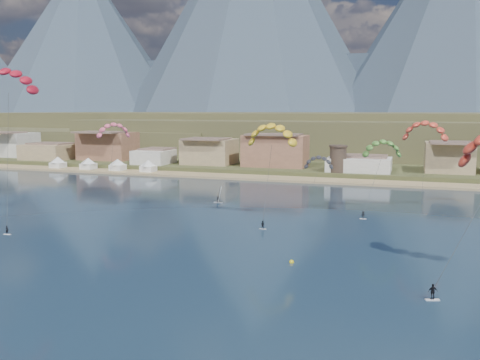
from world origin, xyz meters
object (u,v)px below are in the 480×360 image
Objects in this scene: kitesurfer_yellow at (272,131)px; windsurfer at (219,198)px; buoy at (292,262)px; kitesurfer_red at (8,77)px; watchtower at (338,159)px; kitesurfer_green at (382,146)px.

kitesurfer_yellow reaches higher than windsurfer.
windsurfer is 48.78m from buoy.
kitesurfer_red is 44.20× the size of buoy.
windsurfer is at bearing -111.58° from watchtower.
kitesurfer_yellow is at bearing 110.97° from buoy.
kitesurfer_red is at bearing -133.01° from windsurfer.
windsurfer is (-36.36, -1.24, -12.73)m from kitesurfer_green.
kitesurfer_red reaches higher than buoy.
kitesurfer_yellow is (-3.94, -65.87, 11.05)m from watchtower.
buoy is at bearing -86.12° from watchtower.
kitesurfer_red is at bearing -159.02° from kitesurfer_yellow.
kitesurfer_yellow is 33.39m from buoy.
watchtower is at bearing 68.42° from windsurfer.
kitesurfer_yellow reaches higher than watchtower.
windsurfer is (-20.46, -51.74, -5.13)m from watchtower.
kitesurfer_yellow is 1.19× the size of kitesurfer_green.
windsurfer is (29.73, 31.87, -26.28)m from kitesurfer_red.
kitesurfer_green is (66.09, 33.11, -13.55)m from kitesurfer_red.
kitesurfer_red is at bearing -153.39° from kitesurfer_green.
buoy is (10.22, -26.66, -17.31)m from kitesurfer_yellow.
watchtower is 0.28× the size of kitesurfer_red.
buoy is (56.46, -8.92, -27.40)m from kitesurfer_red.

